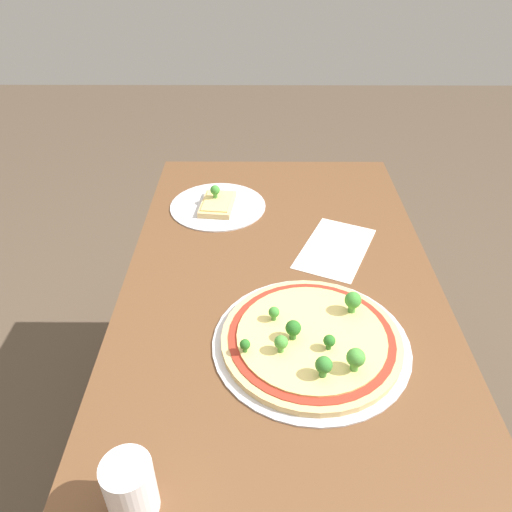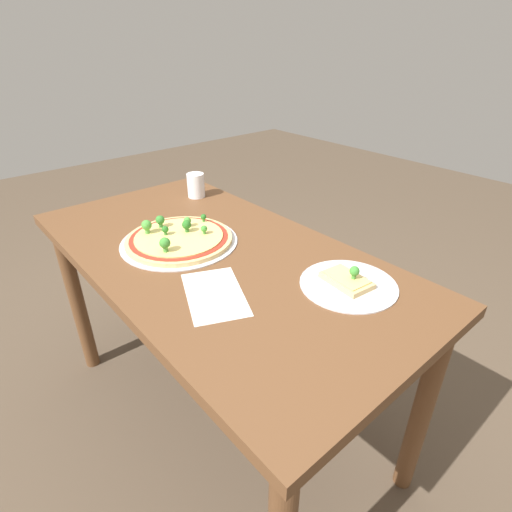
{
  "view_description": "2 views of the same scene",
  "coord_description": "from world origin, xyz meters",
  "px_view_note": "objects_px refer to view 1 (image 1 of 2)",
  "views": [
    {
      "loc": [
        0.83,
        -0.05,
        1.48
      ],
      "look_at": [
        -0.13,
        -0.06,
        0.78
      ],
      "focal_mm": 35.0,
      "sensor_mm": 36.0,
      "label": 1
    },
    {
      "loc": [
        -0.94,
        0.63,
        1.37
      ],
      "look_at": [
        -0.13,
        -0.06,
        0.78
      ],
      "focal_mm": 28.0,
      "sensor_mm": 36.0,
      "label": 2
    }
  ],
  "objects_px": {
    "dining_table": "(281,333)",
    "pizza_tray_slice": "(218,204)",
    "pizza_tray_whole": "(312,339)",
    "drinking_cup": "(130,488)"
  },
  "relations": [
    {
      "from": "dining_table",
      "to": "pizza_tray_slice",
      "type": "xyz_separation_m",
      "value": [
        -0.4,
        -0.17,
        0.11
      ]
    },
    {
      "from": "pizza_tray_whole",
      "to": "dining_table",
      "type": "bearing_deg",
      "value": -158.57
    },
    {
      "from": "pizza_tray_slice",
      "to": "dining_table",
      "type": "bearing_deg",
      "value": 22.84
    },
    {
      "from": "drinking_cup",
      "to": "pizza_tray_whole",
      "type": "bearing_deg",
      "value": 138.82
    },
    {
      "from": "pizza_tray_whole",
      "to": "drinking_cup",
      "type": "bearing_deg",
      "value": -41.18
    },
    {
      "from": "pizza_tray_slice",
      "to": "drinking_cup",
      "type": "relative_size",
      "value": 2.69
    },
    {
      "from": "pizza_tray_whole",
      "to": "drinking_cup",
      "type": "xyz_separation_m",
      "value": [
        0.32,
        -0.28,
        0.04
      ]
    },
    {
      "from": "dining_table",
      "to": "drinking_cup",
      "type": "xyz_separation_m",
      "value": [
        0.46,
        -0.23,
        0.15
      ]
    },
    {
      "from": "pizza_tray_whole",
      "to": "pizza_tray_slice",
      "type": "bearing_deg",
      "value": -157.51
    },
    {
      "from": "pizza_tray_whole",
      "to": "pizza_tray_slice",
      "type": "xyz_separation_m",
      "value": [
        -0.53,
        -0.22,
        -0.0
      ]
    }
  ]
}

